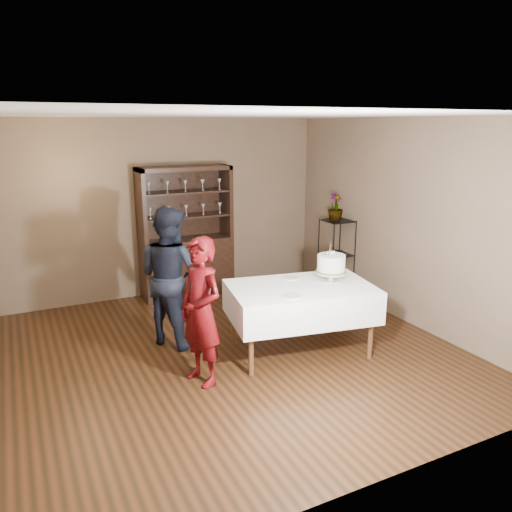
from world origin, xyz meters
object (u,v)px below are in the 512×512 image
at_px(cake, 331,265).
at_px(potted_plant, 336,207).
at_px(plant_etagere, 336,254).
at_px(man, 170,276).
at_px(china_hutch, 186,253).
at_px(woman, 201,312).
at_px(cake_table, 301,302).

bearing_deg(cake, potted_plant, 53.78).
height_order(plant_etagere, man, man).
distance_m(china_hutch, potted_plant, 2.40).
bearing_deg(potted_plant, man, -168.11).
height_order(china_hutch, plant_etagere, china_hutch).
relative_size(woman, man, 0.92).
bearing_deg(china_hutch, cake_table, -78.87).
bearing_deg(cake, man, 150.10).
distance_m(cake, potted_plant, 1.95).
bearing_deg(man, potted_plant, -109.40).
relative_size(woman, cake, 3.08).
distance_m(plant_etagere, potted_plant, 0.74).
distance_m(china_hutch, plant_etagere, 2.33).
relative_size(cake_table, woman, 1.15).
distance_m(cake_table, potted_plant, 2.30).
height_order(cake_table, woman, woman).
height_order(plant_etagere, cake, cake).
xyz_separation_m(woman, man, (0.01, 1.10, 0.07)).
relative_size(man, cake, 3.36).
bearing_deg(man, cake, -151.19).
relative_size(man, potted_plant, 4.18).
distance_m(china_hutch, cake_table, 2.63).
bearing_deg(cake, china_hutch, 109.44).
relative_size(cake_table, potted_plant, 4.41).
height_order(cake_table, potted_plant, potted_plant).
height_order(cake, potted_plant, potted_plant).
distance_m(cake_table, woman, 1.29).
relative_size(plant_etagere, man, 0.71).
bearing_deg(plant_etagere, cake_table, -135.86).
xyz_separation_m(plant_etagere, cake_table, (-1.57, -1.53, -0.03)).
relative_size(woman, potted_plant, 3.83).
bearing_deg(potted_plant, plant_etagere, -20.37).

